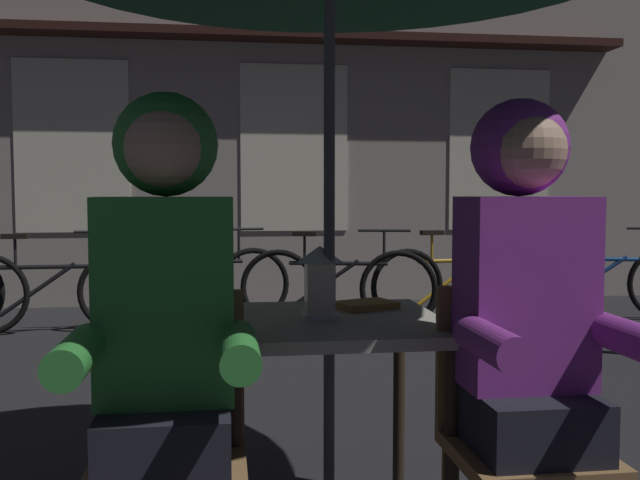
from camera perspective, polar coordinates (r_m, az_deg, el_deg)
The scene contains 13 objects.
cafe_table at distance 2.32m, azimuth 0.73°, elevation -8.71°, with size 0.72×0.72×0.74m.
lantern at distance 2.29m, azimuth -0.02°, elevation -3.20°, with size 0.11×0.11×0.23m.
chair_left at distance 1.99m, azimuth -11.96°, elevation -15.42°, with size 0.40×0.40×0.87m.
chair_right at distance 2.14m, azimuth 15.49°, elevation -14.04°, with size 0.40×0.40×0.87m.
person_left_hooded at distance 1.84m, azimuth -12.24°, elevation -5.46°, with size 0.45×0.56×1.40m.
person_right_hooded at distance 2.01m, azimuth 16.31°, elevation -4.76°, with size 0.45×0.56×1.40m.
shopfront_building at distance 7.89m, azimuth -10.72°, elevation 18.04°, with size 10.00×0.93×6.20m.
bicycle_second at distance 6.17m, azimuth -20.56°, elevation -3.84°, with size 1.68×0.09×0.84m.
bicycle_third at distance 6.24m, azimuth -10.02°, elevation -3.58°, with size 1.66×0.33×0.84m.
bicycle_fourth at distance 6.06m, azimuth 1.42°, elevation -3.74°, with size 1.65×0.40×0.84m.
bicycle_fifth at distance 6.44m, azimuth 11.23°, elevation -3.37°, with size 1.68×0.21×0.84m.
bicycle_furthest at distance 6.93m, azimuth 21.87°, elevation -3.06°, with size 1.64×0.46×0.84m.
book at distance 2.49m, azimuth 3.64°, elevation -5.20°, with size 0.20×0.14×0.02m, color olive.
Camera 1 is at (-0.33, -2.24, 1.14)m, focal length 40.03 mm.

